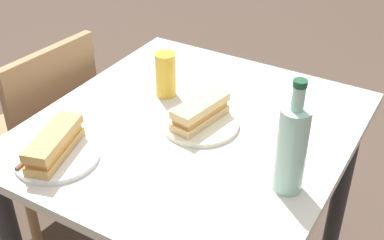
{
  "coord_description": "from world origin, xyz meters",
  "views": [
    {
      "loc": [
        -1.06,
        -0.63,
        1.57
      ],
      "look_at": [
        0.0,
        0.0,
        0.77
      ],
      "focal_mm": 47.38,
      "sensor_mm": 36.0,
      "label": 1
    }
  ],
  "objects_px": {
    "plate_near": "(200,124)",
    "plate_far": "(57,156)",
    "baguette_sandwich_far": "(54,144)",
    "water_bottle": "(292,148)",
    "knife_far": "(36,153)",
    "dining_table": "(192,159)",
    "knife_near": "(185,116)",
    "chair_far": "(43,133)",
    "baguette_sandwich_near": "(200,112)",
    "beer_glass": "(166,75)"
  },
  "relations": [
    {
      "from": "knife_near",
      "to": "water_bottle",
      "type": "xyz_separation_m",
      "value": [
        -0.13,
        -0.37,
        0.1
      ]
    },
    {
      "from": "plate_far",
      "to": "water_bottle",
      "type": "relative_size",
      "value": 0.75
    },
    {
      "from": "dining_table",
      "to": "plate_near",
      "type": "bearing_deg",
      "value": -60.7
    },
    {
      "from": "baguette_sandwich_near",
      "to": "baguette_sandwich_far",
      "type": "relative_size",
      "value": 0.9
    },
    {
      "from": "plate_near",
      "to": "knife_far",
      "type": "xyz_separation_m",
      "value": [
        -0.36,
        0.3,
        0.01
      ]
    },
    {
      "from": "plate_near",
      "to": "beer_glass",
      "type": "height_order",
      "value": "beer_glass"
    },
    {
      "from": "baguette_sandwich_far",
      "to": "water_bottle",
      "type": "bearing_deg",
      "value": -70.61
    },
    {
      "from": "plate_near",
      "to": "baguette_sandwich_near",
      "type": "relative_size",
      "value": 1.14
    },
    {
      "from": "knife_far",
      "to": "chair_far",
      "type": "bearing_deg",
      "value": 46.89
    },
    {
      "from": "baguette_sandwich_near",
      "to": "water_bottle",
      "type": "relative_size",
      "value": 0.66
    },
    {
      "from": "plate_near",
      "to": "water_bottle",
      "type": "distance_m",
      "value": 0.36
    },
    {
      "from": "baguette_sandwich_far",
      "to": "knife_far",
      "type": "xyz_separation_m",
      "value": [
        -0.03,
        0.05,
        -0.03
      ]
    },
    {
      "from": "water_bottle",
      "to": "knife_far",
      "type": "bearing_deg",
      "value": 110.08
    },
    {
      "from": "dining_table",
      "to": "water_bottle",
      "type": "distance_m",
      "value": 0.44
    },
    {
      "from": "baguette_sandwich_far",
      "to": "baguette_sandwich_near",
      "type": "bearing_deg",
      "value": -37.17
    },
    {
      "from": "knife_near",
      "to": "beer_glass",
      "type": "height_order",
      "value": "beer_glass"
    },
    {
      "from": "knife_near",
      "to": "knife_far",
      "type": "relative_size",
      "value": 1.0
    },
    {
      "from": "beer_glass",
      "to": "baguette_sandwich_far",
      "type": "bearing_deg",
      "value": 171.24
    },
    {
      "from": "baguette_sandwich_far",
      "to": "beer_glass",
      "type": "xyz_separation_m",
      "value": [
        0.43,
        -0.07,
        0.02
      ]
    },
    {
      "from": "beer_glass",
      "to": "plate_near",
      "type": "bearing_deg",
      "value": -118.79
    },
    {
      "from": "baguette_sandwich_near",
      "to": "knife_near",
      "type": "height_order",
      "value": "baguette_sandwich_near"
    },
    {
      "from": "dining_table",
      "to": "chair_far",
      "type": "distance_m",
      "value": 0.65
    },
    {
      "from": "plate_near",
      "to": "baguette_sandwich_far",
      "type": "height_order",
      "value": "baguette_sandwich_far"
    },
    {
      "from": "knife_far",
      "to": "plate_far",
      "type": "bearing_deg",
      "value": -62.24
    },
    {
      "from": "knife_near",
      "to": "dining_table",
      "type": "bearing_deg",
      "value": -107.3
    },
    {
      "from": "baguette_sandwich_near",
      "to": "knife_near",
      "type": "xyz_separation_m",
      "value": [
        -0.0,
        0.05,
        -0.03
      ]
    },
    {
      "from": "chair_far",
      "to": "baguette_sandwich_far",
      "type": "relative_size",
      "value": 3.9
    },
    {
      "from": "dining_table",
      "to": "baguette_sandwich_far",
      "type": "relative_size",
      "value": 4.27
    },
    {
      "from": "dining_table",
      "to": "plate_far",
      "type": "height_order",
      "value": "plate_far"
    },
    {
      "from": "knife_near",
      "to": "baguette_sandwich_far",
      "type": "bearing_deg",
      "value": 148.61
    },
    {
      "from": "beer_glass",
      "to": "dining_table",
      "type": "bearing_deg",
      "value": -124.74
    },
    {
      "from": "plate_near",
      "to": "plate_far",
      "type": "height_order",
      "value": "same"
    },
    {
      "from": "plate_near",
      "to": "water_bottle",
      "type": "relative_size",
      "value": 0.75
    },
    {
      "from": "plate_far",
      "to": "baguette_sandwich_far",
      "type": "bearing_deg",
      "value": -90.0
    },
    {
      "from": "chair_far",
      "to": "plate_near",
      "type": "relative_size",
      "value": 3.81
    },
    {
      "from": "knife_far",
      "to": "beer_glass",
      "type": "distance_m",
      "value": 0.48
    },
    {
      "from": "knife_near",
      "to": "plate_far",
      "type": "height_order",
      "value": "knife_near"
    },
    {
      "from": "plate_near",
      "to": "knife_near",
      "type": "bearing_deg",
      "value": 93.02
    },
    {
      "from": "chair_far",
      "to": "beer_glass",
      "type": "bearing_deg",
      "value": -75.68
    },
    {
      "from": "water_bottle",
      "to": "baguette_sandwich_near",
      "type": "bearing_deg",
      "value": 67.86
    },
    {
      "from": "dining_table",
      "to": "knife_far",
      "type": "bearing_deg",
      "value": 141.11
    },
    {
      "from": "chair_far",
      "to": "baguette_sandwich_near",
      "type": "xyz_separation_m",
      "value": [
        0.02,
        -0.66,
        0.3
      ]
    },
    {
      "from": "dining_table",
      "to": "water_bottle",
      "type": "height_order",
      "value": "water_bottle"
    },
    {
      "from": "dining_table",
      "to": "water_bottle",
      "type": "xyz_separation_m",
      "value": [
        -0.12,
        -0.34,
        0.25
      ]
    },
    {
      "from": "plate_far",
      "to": "knife_near",
      "type": "bearing_deg",
      "value": -31.39
    },
    {
      "from": "baguette_sandwich_far",
      "to": "knife_far",
      "type": "distance_m",
      "value": 0.06
    },
    {
      "from": "baguette_sandwich_near",
      "to": "knife_near",
      "type": "distance_m",
      "value": 0.06
    },
    {
      "from": "dining_table",
      "to": "chair_far",
      "type": "relative_size",
      "value": 1.09
    },
    {
      "from": "chair_far",
      "to": "knife_near",
      "type": "relative_size",
      "value": 4.82
    },
    {
      "from": "chair_far",
      "to": "plate_near",
      "type": "height_order",
      "value": "chair_far"
    }
  ]
}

